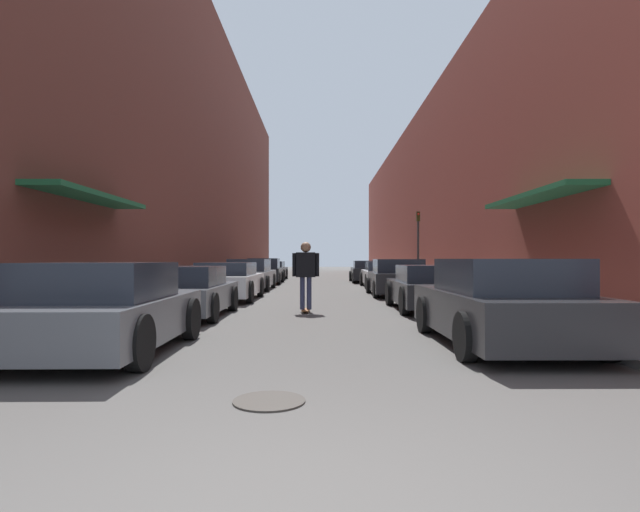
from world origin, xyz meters
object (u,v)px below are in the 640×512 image
at_px(parked_car_right_2, 399,278).
at_px(parked_car_right_4, 370,272).
at_px(skateboarder, 308,269).
at_px(parked_car_right_1, 434,288).
at_px(parked_car_left_3, 252,275).
at_px(parked_car_right_0, 504,304).
at_px(parked_car_left_1, 186,292).
at_px(manhole_cover, 271,401).
at_px(parked_car_left_4, 266,271).
at_px(traffic_light, 420,240).
at_px(parked_car_left_0, 108,309).
at_px(parked_car_right_3, 384,275).
at_px(parked_car_left_2, 230,281).
at_px(parked_car_left_5, 274,270).

xyz_separation_m(parked_car_right_2, parked_car_right_4, (-0.06, 10.70, -0.03)).
bearing_deg(skateboarder, parked_car_right_1, 9.50).
distance_m(parked_car_left_3, parked_car_right_2, 6.94).
bearing_deg(parked_car_right_1, parked_car_right_4, 90.62).
bearing_deg(parked_car_right_0, parked_car_left_1, 147.24).
bearing_deg(parked_car_left_1, manhole_cover, -68.69).
relative_size(parked_car_right_0, parked_car_right_2, 1.02).
bearing_deg(manhole_cover, parked_car_right_2, 76.31).
distance_m(parked_car_left_4, parked_car_right_1, 15.67).
bearing_deg(manhole_cover, traffic_light, 74.62).
bearing_deg(parked_car_left_4, parked_car_left_1, -90.52).
bearing_deg(parked_car_right_0, manhole_cover, -137.32).
bearing_deg(parked_car_left_0, parked_car_right_3, 70.09).
relative_size(parked_car_left_2, parked_car_right_0, 1.04).
relative_size(parked_car_left_4, parked_car_right_4, 1.01).
relative_size(parked_car_left_2, parked_car_right_1, 1.06).
relative_size(parked_car_left_0, manhole_cover, 5.62).
bearing_deg(parked_car_left_3, parked_car_left_5, 90.51).
bearing_deg(parked_car_left_1, parked_car_right_1, 13.79).
distance_m(parked_car_right_0, parked_car_right_3, 16.19).
xyz_separation_m(parked_car_right_2, skateboarder, (-3.26, -5.86, 0.46)).
relative_size(parked_car_left_1, parked_car_right_3, 0.84).
relative_size(skateboarder, manhole_cover, 2.59).
height_order(parked_car_left_2, parked_car_left_3, parked_car_left_3).
distance_m(parked_car_left_1, manhole_cover, 7.61).
bearing_deg(parked_car_right_4, parked_car_right_2, -89.67).
relative_size(parked_car_left_5, parked_car_right_3, 0.87).
bearing_deg(traffic_light, parked_car_right_4, 105.87).
relative_size(parked_car_left_1, parked_car_left_2, 0.91).
distance_m(parked_car_left_4, parked_car_right_2, 10.93).
xyz_separation_m(parked_car_left_3, parked_car_right_2, (6.00, -3.48, -0.00)).
xyz_separation_m(parked_car_right_0, parked_car_right_3, (0.10, 16.19, -0.05)).
relative_size(parked_car_left_0, parked_car_left_5, 0.94).
distance_m(parked_car_left_1, skateboarder, 3.09).
bearing_deg(parked_car_right_2, parked_car_left_2, -161.43).
bearing_deg(parked_car_left_4, manhole_cover, -83.53).
height_order(parked_car_left_1, parked_car_right_3, parked_car_right_3).
distance_m(parked_car_left_0, parked_car_right_0, 6.05).
bearing_deg(parked_car_right_2, parked_car_right_4, 90.33).
relative_size(parked_car_right_4, traffic_light, 1.28).
relative_size(parked_car_left_0, parked_car_left_2, 0.89).
distance_m(parked_car_left_2, parked_car_right_3, 9.59).
distance_m(parked_car_right_2, parked_car_right_4, 10.70).
bearing_deg(parked_car_right_4, parked_car_right_1, -89.38).
distance_m(parked_car_left_0, parked_car_left_2, 9.46).
relative_size(parked_car_left_3, parked_car_right_1, 1.11).
distance_m(parked_car_left_3, manhole_cover, 17.59).
bearing_deg(parked_car_right_0, parked_car_right_1, 88.81).
height_order(parked_car_left_5, manhole_cover, parked_car_left_5).
height_order(parked_car_left_3, manhole_cover, parked_car_left_3).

